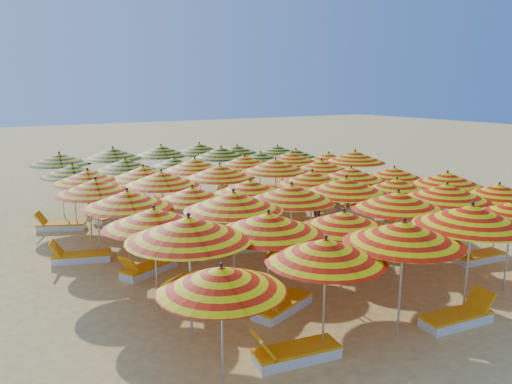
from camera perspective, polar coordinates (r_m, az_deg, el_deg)
ground at (r=17.39m, az=0.86°, el=-5.46°), size 120.00×120.00×0.00m
umbrella_0 at (r=8.43m, az=-3.98°, el=-9.87°), size 2.85×2.85×2.34m
umbrella_1 at (r=9.57m, az=7.95°, el=-6.58°), size 3.07×3.07×2.46m
umbrella_2 at (r=10.60m, az=16.52°, el=-4.46°), size 3.24×3.24×2.60m
umbrella_3 at (r=12.11m, az=23.45°, el=-2.50°), size 3.35×3.35×2.70m
umbrella_4 at (r=14.03m, az=27.21°, el=-1.93°), size 2.96×2.96×2.44m
umbrella_6 at (r=10.14m, az=-7.69°, el=-4.14°), size 2.67×2.67×2.73m
umbrella_7 at (r=10.86m, az=1.43°, el=-3.57°), size 3.24×3.24×2.60m
umbrella_8 at (r=12.11m, az=10.00°, el=-3.15°), size 2.86×2.86×2.36m
umbrella_9 at (r=13.58m, az=15.91°, el=-0.93°), size 2.91×2.91×2.59m
umbrella_10 at (r=15.27m, az=20.96°, el=0.04°), size 3.02×3.02×2.56m
umbrella_11 at (r=16.61m, az=26.01°, el=0.07°), size 2.84×2.84×2.42m
umbrella_12 at (r=11.83m, az=-11.57°, el=-2.88°), size 2.94×2.94×2.52m
umbrella_13 at (r=12.62m, az=-2.59°, el=-1.02°), size 2.87×2.87×2.69m
umbrella_14 at (r=13.82m, az=4.10°, el=-0.09°), size 3.04×3.04×2.64m
umbrella_15 at (r=14.85m, az=10.25°, el=0.74°), size 2.67×2.67×2.68m
umbrella_16 at (r=16.71m, az=15.78°, el=0.76°), size 2.50×2.50×2.37m
umbrella_17 at (r=18.02m, az=21.01°, el=1.44°), size 3.06×3.06×2.46m
umbrella_18 at (r=13.83m, az=-14.50°, el=-0.76°), size 3.15×3.15×2.55m
umbrella_19 at (r=14.69m, az=-7.30°, el=-0.25°), size 2.66×2.66×2.41m
umbrella_20 at (r=15.65m, az=-0.71°, el=0.61°), size 2.71×2.71×2.41m
umbrella_21 at (r=16.62m, az=6.40°, el=1.62°), size 3.02×3.02×2.55m
umbrella_22 at (r=17.84m, az=10.81°, el=2.08°), size 2.82×2.82×2.51m
umbrella_23 at (r=19.32m, az=15.50°, el=2.13°), size 2.61×2.61×2.33m
umbrella_24 at (r=15.70m, az=-17.83°, el=0.61°), size 2.53×2.53×2.58m
umbrella_25 at (r=16.35m, az=-10.77°, el=1.54°), size 2.89×2.89×2.62m
umbrella_26 at (r=17.39m, az=-4.17°, el=2.34°), size 2.93×2.93×2.62m
umbrella_27 at (r=18.27m, az=2.26°, el=3.03°), size 2.81×2.81×2.70m
umbrella_28 at (r=19.57m, az=7.48°, el=3.01°), size 2.63×2.63×2.50m
umbrella_29 at (r=20.87m, az=11.23°, el=3.98°), size 3.10×3.10×2.72m
umbrella_30 at (r=17.94m, az=-18.69°, el=1.70°), size 2.82×2.82×2.51m
umbrella_31 at (r=18.12m, az=-12.77°, el=2.19°), size 2.68×2.68×2.53m
umbrella_32 at (r=19.19m, az=-7.02°, el=3.14°), size 3.24×3.24×2.61m
umbrella_33 at (r=19.88m, az=-1.35°, el=3.51°), size 2.80×2.80×2.60m
umbrella_34 at (r=21.00m, az=4.16°, el=3.92°), size 3.05×3.05×2.60m
umbrella_35 at (r=22.40m, az=8.27°, el=3.91°), size 2.89×2.89×2.41m
umbrella_36 at (r=19.66m, az=-20.22°, el=2.34°), size 2.41×2.41×2.47m
umbrella_37 at (r=20.38m, az=-14.71°, el=3.07°), size 2.36×2.36×2.50m
umbrella_38 at (r=20.99m, az=-9.36°, el=3.29°), size 2.45×2.45×2.39m
umbrella_39 at (r=21.97m, az=-4.00°, el=4.51°), size 3.28×3.28×2.70m
umbrella_40 at (r=22.70m, az=0.48°, el=4.03°), size 2.30×2.30×2.37m
umbrella_41 at (r=23.77m, az=4.57°, el=4.37°), size 2.72×2.72×2.38m
umbrella_42 at (r=21.91m, az=-21.54°, el=3.55°), size 2.62×2.62×2.64m
umbrella_43 at (r=22.31m, az=-16.04°, el=4.25°), size 3.23×3.23×2.73m
umbrella_44 at (r=23.07m, az=-10.78°, el=4.65°), size 2.55×2.55×2.69m
umbrella_45 at (r=23.47m, az=-6.50°, el=4.94°), size 2.73×2.73×2.70m
umbrella_46 at (r=24.41m, az=-2.19°, el=4.83°), size 2.75×2.75×2.49m
umbrella_47 at (r=25.56m, az=2.47°, el=4.86°), size 2.73×2.73×2.35m
lounger_0 at (r=10.15m, az=4.40°, el=-17.86°), size 1.80×0.84×0.69m
lounger_1 at (r=12.31m, az=22.07°, el=-13.15°), size 1.78×0.76×0.69m
lounger_2 at (r=12.02m, az=2.92°, el=-12.87°), size 1.83×1.16×0.69m
lounger_3 at (r=16.65m, az=24.01°, el=-6.77°), size 1.79×0.78×0.69m
lounger_4 at (r=14.58m, az=6.46°, el=-8.38°), size 1.83×1.16×0.69m
lounger_5 at (r=14.95m, az=9.01°, el=-7.92°), size 1.82×1.17×0.69m
lounger_6 at (r=17.46m, az=17.29°, el=-5.41°), size 1.77×0.71×0.69m
lounger_7 at (r=14.61m, az=-12.23°, el=-8.53°), size 1.82×1.21×0.69m
lounger_8 at (r=16.38m, az=1.26°, el=-6.01°), size 1.83×1.15×0.69m
lounger_9 at (r=16.87m, az=4.76°, el=-5.51°), size 1.83×1.08×0.69m
lounger_10 at (r=18.60m, az=11.77°, el=-4.06°), size 1.77×0.69×0.69m
lounger_11 at (r=20.06m, az=16.65°, el=-3.15°), size 1.77×0.71×0.69m
lounger_12 at (r=16.15m, az=-19.46°, el=-6.97°), size 1.83×1.10×0.69m
lounger_13 at (r=21.71m, az=11.73°, el=-1.77°), size 1.80×0.85×0.69m
lounger_14 at (r=22.61m, az=6.79°, el=-1.06°), size 1.79×0.78×0.69m
lounger_15 at (r=19.93m, az=-21.46°, el=-3.58°), size 1.82×1.22×0.69m
lounger_16 at (r=20.57m, az=-15.70°, el=-2.73°), size 1.82×1.23×0.69m
lounger_17 at (r=21.07m, az=-10.33°, el=-2.13°), size 1.82×1.22×0.69m
lounger_18 at (r=23.25m, az=1.89°, el=-0.62°), size 1.74×0.60×0.69m
lounger_19 at (r=22.40m, az=-17.07°, el=-1.63°), size 1.74×0.59×0.69m
lounger_20 at (r=23.75m, az=-9.32°, el=-0.51°), size 1.74×0.59×0.69m
lounger_21 at (r=23.96m, az=-4.93°, el=-0.29°), size 1.82×1.01×0.69m
lounger_22 at (r=25.74m, az=1.28°, el=0.60°), size 1.82×1.24×0.69m
beachgoer_b at (r=19.68m, az=6.64°, el=-1.27°), size 0.88×0.82×1.46m
beachgoer_a at (r=17.89m, az=9.29°, el=-2.57°), size 0.66×0.65×1.54m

